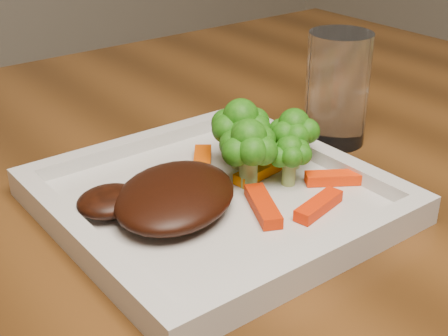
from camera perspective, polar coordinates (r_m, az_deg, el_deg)
plate at (r=0.55m, az=-0.83°, el=-3.16°), size 0.27×0.27×0.01m
steak at (r=0.52m, az=-4.52°, el=-2.55°), size 0.16×0.15×0.03m
broccoli_0 at (r=0.59m, az=1.53°, el=3.25°), size 0.08×0.08×0.07m
broccoli_1 at (r=0.59m, az=6.36°, el=2.95°), size 0.07×0.07×0.06m
broccoli_2 at (r=0.56m, az=6.03°, el=1.22°), size 0.05×0.05×0.06m
broccoli_3 at (r=0.55m, az=2.26°, el=1.22°), size 0.08×0.08×0.06m
carrot_0 at (r=0.53m, az=8.64°, el=-3.41°), size 0.06×0.03×0.01m
carrot_1 at (r=0.58m, az=10.23°, el=-0.89°), size 0.06×0.04×0.01m
carrot_2 at (r=0.52m, az=3.58°, el=-3.47°), size 0.04×0.06×0.01m
carrot_3 at (r=0.63m, az=3.79°, el=2.16°), size 0.07×0.02×0.01m
carrot_4 at (r=0.60m, az=-2.00°, el=0.53°), size 0.05×0.06×0.01m
carrot_6 at (r=0.58m, az=3.18°, el=-0.35°), size 0.06×0.02×0.01m
drinking_glass at (r=0.67m, az=10.29°, el=7.13°), size 0.07×0.07×0.12m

